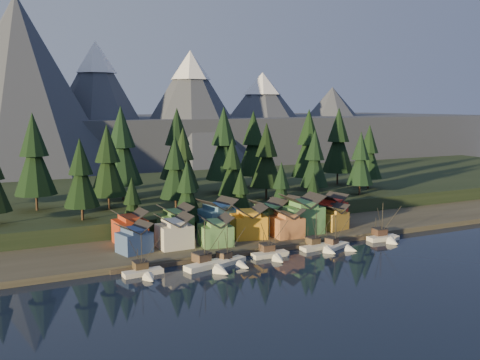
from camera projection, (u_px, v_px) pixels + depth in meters
name	position (u px, v px, depth m)	size (l,w,h in m)	color
ground	(297.00, 269.00, 123.81)	(500.00, 500.00, 0.00)	black
shore_strip	(226.00, 230.00, 159.28)	(400.00, 50.00, 1.50)	#373428
hillside	(171.00, 197.00, 203.43)	(420.00, 100.00, 6.00)	black
dock	(263.00, 250.00, 138.41)	(80.00, 4.00, 1.00)	#4F4338
mountain_ridge	(94.00, 125.00, 308.30)	(560.00, 190.00, 90.00)	#434857
boat_0	(144.00, 267.00, 118.28)	(9.29, 10.03, 10.55)	silver
boat_1	(210.00, 260.00, 123.33)	(11.84, 12.41, 12.29)	white
boat_2	(232.00, 257.00, 126.77)	(9.70, 10.07, 10.28)	silver
boat_3	(272.00, 249.00, 132.43)	(9.62, 10.45, 11.23)	beige
boat_4	(320.00, 243.00, 139.68)	(10.33, 11.05, 10.72)	silver
boat_5	(340.00, 242.00, 140.77)	(9.03, 9.43, 9.93)	white
boat_6	(385.00, 233.00, 148.64)	(9.42, 10.14, 11.79)	silver
house_front_0	(134.00, 237.00, 131.75)	(8.85, 8.56, 7.31)	#324978
house_front_1	(174.00, 230.00, 136.26)	(8.40, 8.08, 8.45)	beige
house_front_2	(216.00, 230.00, 138.54)	(8.81, 8.87, 7.74)	#54894A
house_front_3	(249.00, 221.00, 146.36)	(10.35, 10.03, 8.98)	orange
house_front_4	(287.00, 222.00, 147.68)	(8.36, 8.93, 7.96)	#B16C3E
house_front_5	(302.00, 213.00, 152.10)	(10.74, 9.84, 10.85)	#457D44
house_front_6	(333.00, 216.00, 156.55)	(8.58, 8.27, 7.28)	gold
house_back_0	(130.00, 226.00, 140.67)	(8.52, 8.22, 8.65)	#9A3017
house_back_1	(176.00, 221.00, 144.97)	(8.29, 8.39, 9.18)	#487640
house_back_2	(217.00, 215.00, 151.83)	(10.75, 10.18, 9.74)	#3D6890
house_back_3	(268.00, 215.00, 154.06)	(9.77, 8.92, 9.05)	#458149
house_back_4	(288.00, 211.00, 160.10)	(9.63, 9.40, 8.70)	silver
house_back_5	(330.00, 208.00, 164.20)	(9.65, 9.72, 9.03)	#A22219
tree_hill_1	(34.00, 157.00, 159.42)	(12.69, 12.69, 29.56)	#332319
tree_hill_2	(81.00, 175.00, 146.51)	(9.80, 9.80, 22.82)	#332319
tree_hill_3	(108.00, 163.00, 161.29)	(11.15, 11.15, 25.98)	#332319
tree_hill_4	(122.00, 149.00, 177.69)	(13.51, 13.51, 31.46)	#332319
tree_hill_5	(175.00, 170.00, 160.49)	(9.69, 9.69, 22.58)	#332319
tree_hill_6	(183.00, 161.00, 177.18)	(10.43, 10.43, 24.30)	#332319
tree_hill_7	(232.00, 169.00, 166.63)	(9.19, 9.19, 21.40)	#332319
tree_hill_8	(224.00, 146.00, 190.72)	(13.36, 13.36, 31.11)	#332319
tree_hill_9	(266.00, 157.00, 179.48)	(11.12, 11.12, 25.90)	#332319
tree_hill_10	(253.00, 146.00, 204.92)	(12.67, 12.67, 29.51)	#332319
tree_hill_11	(315.00, 161.00, 182.18)	(10.07, 10.07, 23.46)	#332319
tree_hill_12	(309.00, 146.00, 199.37)	(13.00, 13.00, 30.29)	#332319
tree_hill_13	(360.00, 160.00, 188.32)	(9.62, 9.62, 22.41)	#332319
tree_hill_14	(338.00, 143.00, 212.51)	(13.17, 13.17, 30.67)	#332319
tree_hill_15	(177.00, 146.00, 193.55)	(13.18, 13.18, 30.71)	#332319
tree_hill_17	(369.00, 154.00, 202.28)	(10.46, 10.46, 24.36)	#332319
tree_shore_0	(132.00, 205.00, 145.71)	(7.20, 7.20, 16.76)	#332319
tree_shore_1	(187.00, 193.00, 152.37)	(8.87, 8.87, 20.65)	#332319
tree_shore_2	(241.00, 194.00, 160.00)	(7.55, 7.55, 17.60)	#332319
tree_shore_3	(281.00, 189.00, 166.01)	(8.03, 8.03, 18.72)	#332319
tree_shore_4	(313.00, 193.00, 171.53)	(6.39, 6.39, 14.89)	#332319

